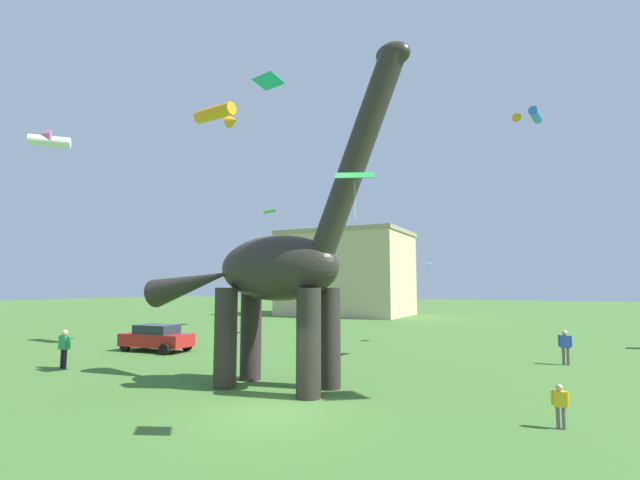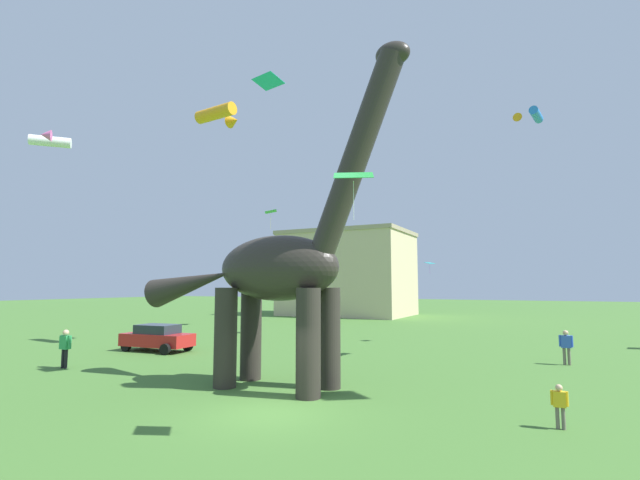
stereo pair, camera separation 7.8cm
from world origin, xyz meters
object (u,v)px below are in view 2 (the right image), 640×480
object	(u,v)px
kite_apex	(353,176)
kite_high_left	(532,115)
person_near_flyer	(65,345)
kite_near_low	(271,212)
dinosaur_sculpture	(276,268)
kite_drifting	(220,115)
kite_far_right	(430,263)
kite_mid_left	(49,140)
kite_trailing	(297,266)
parked_sedan_left	(157,337)
person_photographer	(566,344)
kite_near_high	(268,81)
person_watching_child	(560,402)

from	to	relation	value
kite_apex	kite_high_left	bearing A→B (deg)	76.15
kite_high_left	kite_apex	world-z (taller)	kite_high_left
person_near_flyer	kite_near_low	xyz separation A→B (m)	(-3.44, 22.67, 9.91)
dinosaur_sculpture	kite_drifting	distance (m)	16.62
kite_near_low	kite_apex	size ratio (longest dim) A/B	1.43
kite_far_right	kite_mid_left	bearing A→B (deg)	-118.77
kite_apex	kite_trailing	xyz separation A→B (m)	(-14.04, 21.75, -1.15)
dinosaur_sculpture	parked_sedan_left	distance (m)	12.99
dinosaur_sculpture	kite_apex	size ratio (longest dim) A/B	9.76
parked_sedan_left	kite_far_right	size ratio (longest dim) A/B	5.37
person_photographer	kite_trailing	distance (m)	20.40
kite_near_high	kite_trailing	size ratio (longest dim) A/B	0.73
person_watching_child	kite_high_left	bearing A→B (deg)	-179.65
person_photographer	kite_high_left	xyz separation A→B (m)	(-1.00, 0.14, 11.75)
kite_drifting	kite_near_high	distance (m)	11.83
kite_far_right	parked_sedan_left	bearing A→B (deg)	-140.06
person_watching_child	kite_near_low	distance (m)	34.36
person_near_flyer	kite_trailing	world-z (taller)	kite_trailing
kite_trailing	kite_drifting	bearing A→B (deg)	-96.01
dinosaur_sculpture	person_photographer	bearing A→B (deg)	78.23
kite_trailing	kite_near_high	bearing A→B (deg)	-64.28
dinosaur_sculpture	person_watching_child	bearing A→B (deg)	27.00
person_photographer	kite_near_high	distance (m)	18.73
person_photographer	person_near_flyer	world-z (taller)	person_near_flyer
kite_drifting	kite_near_high	size ratio (longest dim) A/B	2.30
person_near_flyer	kite_far_right	distance (m)	22.13
parked_sedan_left	person_watching_child	xyz separation A→B (m)	(20.93, -5.76, -0.09)
dinosaur_sculpture	person_near_flyer	world-z (taller)	dinosaur_sculpture
person_photographer	kite_mid_left	size ratio (longest dim) A/B	1.04
dinosaur_sculpture	kite_apex	xyz separation A→B (m)	(5.20, -4.68, 2.04)
kite_near_low	person_photographer	bearing A→B (deg)	-24.36
kite_high_left	kite_near_low	bearing A→B (deg)	155.01
kite_drifting	parked_sedan_left	bearing A→B (deg)	-117.21
person_watching_child	kite_near_high	distance (m)	15.90
kite_near_low	kite_drifting	bearing A→B (deg)	-71.01
person_near_flyer	kite_mid_left	xyz separation A→B (m)	(2.11, -2.63, 8.78)
person_watching_child	kite_apex	bearing A→B (deg)	-50.14
kite_trailing	person_watching_child	bearing A→B (deg)	-44.16
kite_drifting	kite_trailing	distance (m)	13.27
kite_high_left	kite_far_right	distance (m)	11.54
kite_far_right	kite_apex	bearing A→B (deg)	-81.60
kite_near_high	parked_sedan_left	bearing A→B (deg)	157.76
person_watching_child	kite_drifting	size ratio (longest dim) A/B	0.37
kite_trailing	person_photographer	bearing A→B (deg)	-18.99
dinosaur_sculpture	kite_apex	world-z (taller)	dinosaur_sculpture
kite_near_low	kite_near_high	world-z (taller)	kite_near_high
kite_apex	kite_trailing	world-z (taller)	kite_apex
dinosaur_sculpture	kite_trailing	bearing A→B (deg)	148.98
dinosaur_sculpture	kite_near_high	size ratio (longest dim) A/B	9.14
person_watching_child	person_near_flyer	xyz separation A→B (m)	(-20.50, -0.27, 0.36)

